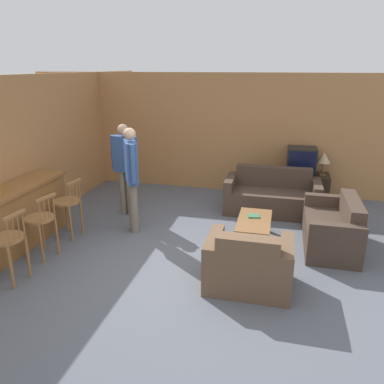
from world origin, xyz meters
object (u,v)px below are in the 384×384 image
at_px(book_on_table, 254,216).
at_px(loveseat_right, 333,229).
at_px(tv, 301,161).
at_px(coffee_table, 254,223).
at_px(person_by_window, 125,164).
at_px(armchair_near, 248,266).
at_px(bar_chair_far, 68,205).
at_px(bar_chair_mid, 40,222).
at_px(bar_chair_near, 8,243).
at_px(person_by_counter, 132,174).
at_px(tv_unit, 299,187).
at_px(table_lamp, 324,158).
at_px(couch_far, 272,197).

bearing_deg(book_on_table, loveseat_right, -0.52).
height_order(tv, book_on_table, tv).
relative_size(coffee_table, person_by_window, 0.59).
xyz_separation_m(coffee_table, book_on_table, (-0.02, 0.12, 0.07)).
bearing_deg(tv, person_by_window, -153.83).
height_order(armchair_near, loveseat_right, armchair_near).
bearing_deg(bar_chair_far, bar_chair_mid, -90.02).
bearing_deg(bar_chair_near, tv, 47.95).
bearing_deg(book_on_table, person_by_counter, -176.01).
bearing_deg(book_on_table, tv_unit, 69.97).
xyz_separation_m(bar_chair_mid, tv_unit, (3.78, 3.50, -0.27)).
bearing_deg(table_lamp, couch_far, -138.94).
xyz_separation_m(bar_chair_mid, bar_chair_far, (0.00, 0.74, 0.00)).
bearing_deg(loveseat_right, tv, 101.94).
distance_m(bar_chair_near, loveseat_right, 4.70).
bearing_deg(coffee_table, tv_unit, 71.42).
bearing_deg(coffee_table, person_by_counter, -179.49).
xyz_separation_m(bar_chair_mid, armchair_near, (3.05, -0.11, -0.24)).
bearing_deg(book_on_table, bar_chair_far, -168.29).
bearing_deg(loveseat_right, person_by_counter, -177.71).
bearing_deg(coffee_table, armchair_near, -88.40).
relative_size(tv, book_on_table, 2.79).
xyz_separation_m(table_lamp, person_by_window, (-3.67, -1.60, 0.05)).
bearing_deg(tv_unit, person_by_counter, -141.00).
relative_size(bar_chair_far, coffee_table, 0.97).
distance_m(couch_far, table_lamp, 1.43).
xyz_separation_m(tv, table_lamp, (0.43, 0.00, 0.08)).
distance_m(tv_unit, person_by_window, 3.68).
xyz_separation_m(coffee_table, tv, (0.76, 2.26, 0.53)).
height_order(couch_far, person_by_counter, person_by_counter).
relative_size(tv_unit, person_by_counter, 0.66).
bearing_deg(armchair_near, book_on_table, 92.21).
relative_size(couch_far, coffee_table, 1.75).
distance_m(loveseat_right, tv_unit, 2.20).
xyz_separation_m(table_lamp, person_by_counter, (-3.25, -2.29, 0.08)).
bearing_deg(coffee_table, tv, 71.39).
bearing_deg(person_by_window, tv_unit, 26.21).
xyz_separation_m(bar_chair_near, bar_chair_mid, (-0.00, 0.69, 0.00)).
bearing_deg(person_by_counter, loveseat_right, 2.29).
bearing_deg(bar_chair_near, person_by_counter, 63.39).
height_order(tv_unit, book_on_table, tv_unit).
relative_size(table_lamp, person_by_window, 0.28).
height_order(bar_chair_near, couch_far, bar_chair_near).
xyz_separation_m(bar_chair_mid, coffee_table, (3.01, 1.24, -0.22)).
bearing_deg(tv, loveseat_right, -78.06).
height_order(armchair_near, table_lamp, table_lamp).
bearing_deg(person_by_counter, book_on_table, 3.99).
height_order(bar_chair_mid, coffee_table, bar_chair_mid).
relative_size(couch_far, tv_unit, 1.50).
xyz_separation_m(bar_chair_mid, table_lamp, (4.21, 3.50, 0.38)).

